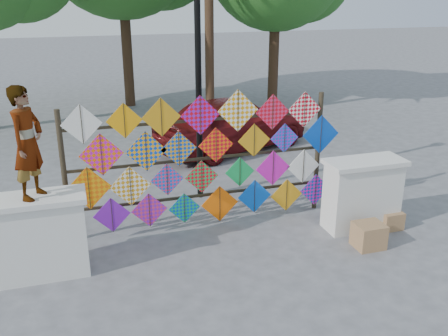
{
  "coord_description": "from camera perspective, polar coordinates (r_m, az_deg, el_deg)",
  "views": [
    {
      "loc": [
        -2.06,
        -7.26,
        4.09
      ],
      "look_at": [
        0.38,
        0.6,
        1.11
      ],
      "focal_mm": 40.0,
      "sensor_mm": 36.0,
      "label": 1
    }
  ],
  "objects": [
    {
      "name": "sedan",
      "position": [
        13.21,
        0.91,
        5.21
      ],
      "size": [
        4.62,
        3.13,
        1.46
      ],
      "primitive_type": "imported",
      "rotation": [
        0.0,
        0.0,
        1.93
      ],
      "color": "maroon",
      "rests_on": "ground"
    },
    {
      "name": "cardboard_box_near",
      "position": [
        8.7,
        16.21,
        -7.41
      ],
      "size": [
        0.47,
        0.42,
        0.42
      ],
      "primitive_type": "cube",
      "color": "#A97651",
      "rests_on": "ground"
    },
    {
      "name": "parapet_left",
      "position": [
        7.88,
        -20.23,
        -7.3
      ],
      "size": [
        1.4,
        0.65,
        1.28
      ],
      "color": "silver",
      "rests_on": "ground"
    },
    {
      "name": "kite_rack",
      "position": [
        8.75,
        -2.16,
        0.88
      ],
      "size": [
        5.0,
        0.24,
        2.46
      ],
      "color": "#2F261A",
      "rests_on": "ground"
    },
    {
      "name": "lamppost",
      "position": [
        9.66,
        -2.97,
        11.58
      ],
      "size": [
        0.28,
        0.28,
        4.46
      ],
      "color": "black",
      "rests_on": "ground"
    },
    {
      "name": "cardboard_box_far",
      "position": [
        9.49,
        18.44,
        -5.61
      ],
      "size": [
        0.39,
        0.35,
        0.32
      ],
      "primitive_type": "cube",
      "color": "#A97651",
      "rests_on": "ground"
    },
    {
      "name": "vendor_woman",
      "position": [
        7.37,
        -21.54,
        2.68
      ],
      "size": [
        0.63,
        0.7,
        1.6
      ],
      "primitive_type": "imported",
      "rotation": [
        0.0,
        0.0,
        1.04
      ],
      "color": "#99999E",
      "rests_on": "parapet_left"
    },
    {
      "name": "parapet_right",
      "position": [
        9.18,
        15.52,
        -2.84
      ],
      "size": [
        1.4,
        0.65,
        1.28
      ],
      "color": "silver",
      "rests_on": "ground"
    },
    {
      "name": "ground",
      "position": [
        8.58,
        -1.24,
        -8.53
      ],
      "size": [
        80.0,
        80.0,
        0.0
      ],
      "primitive_type": "plane",
      "color": "gray",
      "rests_on": "ground"
    }
  ]
}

